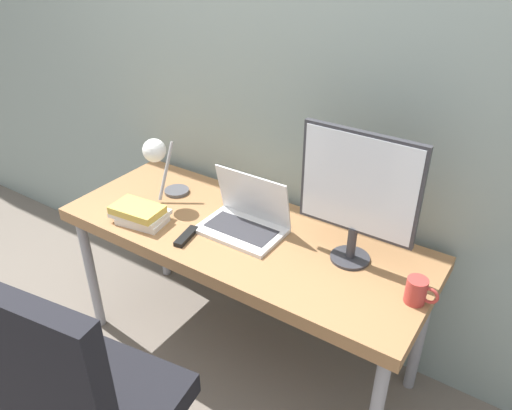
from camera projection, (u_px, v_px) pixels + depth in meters
name	position (u px, v px, depth m)	size (l,w,h in m)	color
ground_plane	(205.00, 396.00, 2.32)	(12.00, 12.00, 0.00)	#70665B
wall_back	(292.00, 83.00, 2.17)	(8.00, 0.05, 2.60)	gray
desk	(242.00, 243.00, 2.21)	(1.66, 0.65, 0.74)	#996B42
laptop	(244.00, 219.00, 2.17)	(0.36, 0.24, 0.25)	silver
monitor	(358.00, 190.00, 1.84)	(0.47, 0.16, 0.55)	#333338
desk_lamp	(158.00, 158.00, 2.29)	(0.12, 0.23, 0.33)	#4C4C51
office_chair	(85.00, 403.00, 1.56)	(0.63, 0.63, 1.11)	black
book_stack	(140.00, 214.00, 2.22)	(0.26, 0.19, 0.08)	silver
tv_remote	(186.00, 236.00, 2.12)	(0.07, 0.15, 0.02)	black
mug	(417.00, 291.00, 1.76)	(0.12, 0.08, 0.10)	#B23833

